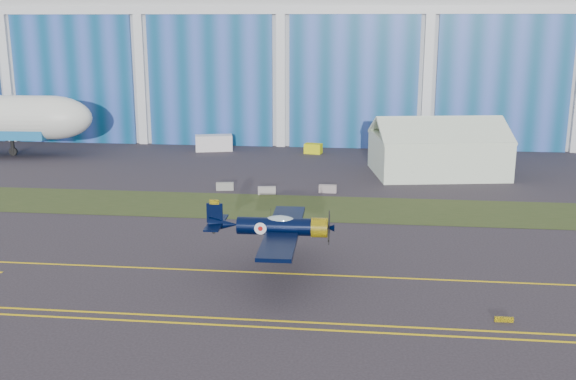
# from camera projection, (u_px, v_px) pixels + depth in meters

# --- Properties ---
(ground) EXTENTS (260.00, 260.00, 0.00)m
(ground) POSITION_uv_depth(u_px,v_px,m) (212.00, 249.00, 57.60)
(ground) COLOR #332D35
(ground) RESTS_ON ground
(grass_median) EXTENTS (260.00, 10.00, 0.02)m
(grass_median) POSITION_uv_depth(u_px,v_px,m) (241.00, 206.00, 71.09)
(grass_median) COLOR #475128
(grass_median) RESTS_ON ground
(hangar) EXTENTS (220.00, 45.70, 30.00)m
(hangar) POSITION_uv_depth(u_px,v_px,m) (296.00, 44.00, 123.16)
(hangar) COLOR silver
(hangar) RESTS_ON ground
(taxiway_centreline) EXTENTS (200.00, 0.20, 0.02)m
(taxiway_centreline) POSITION_uv_depth(u_px,v_px,m) (198.00, 270.00, 52.78)
(taxiway_centreline) COLOR yellow
(taxiway_centreline) RESTS_ON ground
(edge_line_near) EXTENTS (80.00, 0.20, 0.02)m
(edge_line_near) POSITION_uv_depth(u_px,v_px,m) (163.00, 322.00, 43.62)
(edge_line_near) COLOR yellow
(edge_line_near) RESTS_ON ground
(edge_line_far) EXTENTS (80.00, 0.20, 0.02)m
(edge_line_far) POSITION_uv_depth(u_px,v_px,m) (167.00, 316.00, 44.59)
(edge_line_far) COLOR yellow
(edge_line_far) RESTS_ON ground
(guard_board_right) EXTENTS (1.20, 0.15, 0.35)m
(guard_board_right) POSITION_uv_depth(u_px,v_px,m) (504.00, 319.00, 43.64)
(guard_board_right) COLOR yellow
(guard_board_right) RESTS_ON ground
(warbird) EXTENTS (11.11, 13.32, 3.90)m
(warbird) POSITION_uv_depth(u_px,v_px,m) (275.00, 226.00, 51.03)
(warbird) COLOR black
(warbird) RESTS_ON ground
(tent) EXTENTS (17.77, 14.24, 7.46)m
(tent) POSITION_uv_depth(u_px,v_px,m) (438.00, 145.00, 85.21)
(tent) COLOR white
(tent) RESTS_ON ground
(shipping_container) EXTENTS (5.83, 3.46, 2.37)m
(shipping_container) POSITION_uv_depth(u_px,v_px,m) (214.00, 143.00, 101.22)
(shipping_container) COLOR white
(shipping_container) RESTS_ON ground
(tug) EXTENTS (2.76, 2.04, 1.45)m
(tug) POSITION_uv_depth(u_px,v_px,m) (313.00, 149.00, 99.27)
(tug) COLOR yellow
(tug) RESTS_ON ground
(barrier_a) EXTENTS (2.07, 0.91, 0.90)m
(barrier_a) POSITION_uv_depth(u_px,v_px,m) (225.00, 186.00, 77.67)
(barrier_a) COLOR gray
(barrier_a) RESTS_ON ground
(barrier_b) EXTENTS (2.07, 0.88, 0.90)m
(barrier_b) POSITION_uv_depth(u_px,v_px,m) (267.00, 191.00, 75.75)
(barrier_b) COLOR #9D9697
(barrier_b) RESTS_ON ground
(barrier_c) EXTENTS (2.01, 0.65, 0.90)m
(barrier_c) POSITION_uv_depth(u_px,v_px,m) (328.00, 189.00, 76.55)
(barrier_c) COLOR gray
(barrier_c) RESTS_ON ground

